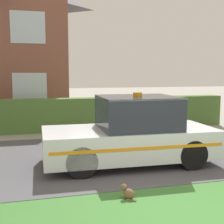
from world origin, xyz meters
TOP-DOWN VIEW (x-y plane):
  - ground_plane at (0.00, 0.00)m, footprint 80.00×80.00m
  - road_strip at (0.00, 3.63)m, footprint 28.00×5.05m
  - lawn_verge at (0.00, 0.07)m, footprint 28.00×2.07m
  - garden_hedge at (-0.10, 7.47)m, footprint 10.88×0.64m
  - police_car at (-0.04, 2.75)m, footprint 4.09×1.88m
  - cat at (-0.78, 0.75)m, footprint 0.26×0.29m

SIDE VIEW (x-z plane):
  - ground_plane at x=0.00m, z-range 0.00..0.00m
  - lawn_verge at x=0.00m, z-range 0.00..0.01m
  - road_strip at x=0.00m, z-range 0.00..0.01m
  - cat at x=-0.78m, z-range -0.03..0.25m
  - garden_hedge at x=-0.10m, z-range 0.00..1.23m
  - police_car at x=-0.04m, z-range -0.11..1.60m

